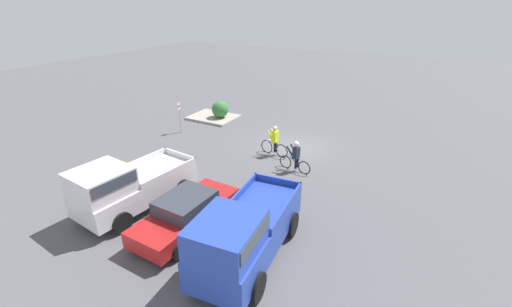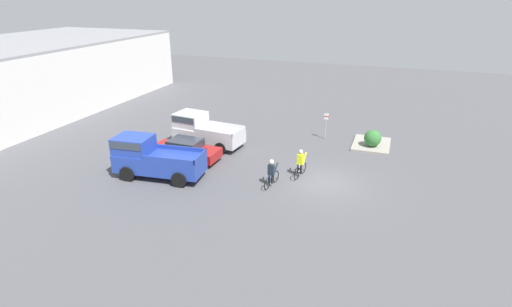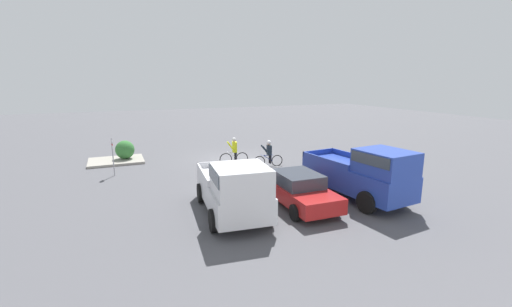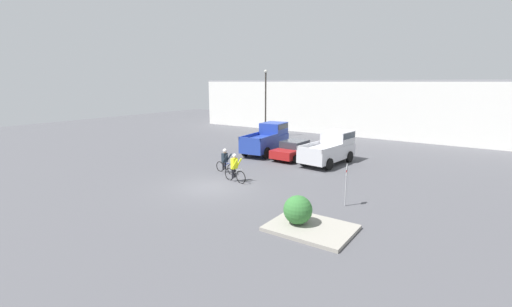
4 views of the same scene
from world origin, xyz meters
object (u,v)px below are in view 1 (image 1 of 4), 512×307
Objects in this scene: fire_lane_sign at (180,114)px; shrub at (220,109)px; sedan_0 at (187,212)px; cyclist_0 at (275,141)px; cyclist_1 at (295,156)px; pickup_truck_0 at (244,233)px; pickup_truck_1 at (126,186)px.

fire_lane_sign is 3.54m from shrub.
cyclist_0 is (0.12, -7.57, 0.13)m from sedan_0.
cyclist_1 reaches higher than shrub.
cyclist_0 is 1.50× the size of shrub.
pickup_truck_0 reaches higher than shrub.
cyclist_1 is (1.21, -6.96, -0.41)m from pickup_truck_0.
shrub is (3.39, -11.40, -0.41)m from pickup_truck_1.
sedan_0 is at bearing 119.12° from shrub.
cyclist_0 reaches higher than sedan_0.
fire_lane_sign reaches higher than sedan_0.
fire_lane_sign is (8.60, -1.42, 0.44)m from cyclist_1.
sedan_0 is 6.56m from cyclist_1.
fire_lane_sign is at bearing -62.73° from pickup_truck_1.
pickup_truck_0 reaches higher than sedan_0.
fire_lane_sign is (6.96, -7.77, 0.56)m from sedan_0.
pickup_truck_0 is at bearing 167.86° from sedan_0.
pickup_truck_1 is at bearing 106.55° from shrub.
sedan_0 is at bearing -175.89° from pickup_truck_1.
cyclist_1 reaches higher than sedan_0.
cyclist_1 is at bearing 170.61° from fire_lane_sign.
cyclist_1 is at bearing -104.47° from sedan_0.
sedan_0 is at bearing 131.85° from fire_lane_sign.
pickup_truck_1 is at bearing 117.27° from fire_lane_sign.
pickup_truck_0 is 5.71m from pickup_truck_1.
pickup_truck_0 reaches higher than fire_lane_sign.
shrub is (6.24, -11.20, 0.04)m from sedan_0.
cyclist_0 is at bearing -34.78° from cyclist_1.
pickup_truck_1 is at bearing 55.60° from cyclist_1.
shrub is at bearing -60.88° from sedan_0.
sedan_0 is 7.57m from cyclist_0.
pickup_truck_1 is (5.70, -0.41, -0.09)m from pickup_truck_0.
shrub is at bearing -31.62° from cyclist_1.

